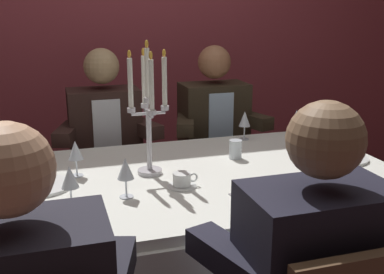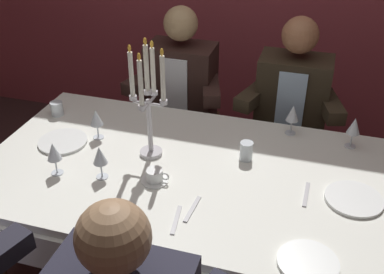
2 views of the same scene
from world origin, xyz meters
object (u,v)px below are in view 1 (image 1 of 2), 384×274
Objects in this scene: seated_diner_1 at (105,132)px; dining_table at (192,199)px; dinner_plate_2 at (42,186)px; coffee_cup_0 at (182,181)px; wine_glass_3 at (70,178)px; seated_diner_3 at (213,123)px; wine_glass_4 at (125,170)px; dinner_plate_0 at (343,158)px; wine_glass_1 at (296,118)px; wine_glass_0 at (245,120)px; wine_glass_2 at (76,152)px; dinner_plate_1 at (371,193)px; candelabra at (148,112)px; water_tumbler_1 at (0,164)px; water_tumbler_0 at (235,149)px.

dining_table is at bearing -72.19° from seated_diner_1.
dinner_plate_2 is 1.88× the size of coffee_cup_0.
seated_diner_3 reaches higher than wine_glass_3.
dinner_plate_2 is at bearing 147.25° from wine_glass_4.
wine_glass_3 and wine_glass_4 have the same top height.
dining_table is 0.21m from coffee_cup_0.
dinner_plate_0 is 1.51× the size of wine_glass_1.
wine_glass_2 is at bearing -160.81° from wine_glass_0.
dinner_plate_1 is 0.88m from wine_glass_1.
candelabra reaches higher than dinner_plate_0.
wine_glass_2 reaches higher than dinner_plate_0.
dinner_plate_2 is 1.19m from wine_glass_0.
seated_diner_1 is at bearing 47.58° from water_tumbler_1.
water_tumbler_0 is at bearing 29.70° from dining_table.
wine_glass_3 is 2.09× the size of water_tumbler_1.
wine_glass_2 is (-1.26, -0.29, 0.00)m from wine_glass_1.
dinner_plate_0 and dinner_plate_2 have the same top height.
candelabra is at bearing -11.52° from wine_glass_2.
wine_glass_3 is (-0.99, -0.67, 0.00)m from wine_glass_0.
dinner_plate_1 is 1.37× the size of wine_glass_4.
dining_table is 0.44m from wine_glass_4.
dining_table is at bearing -19.14° from water_tumbler_1.
dinner_plate_1 is 0.92m from wine_glass_0.
water_tumbler_0 is at bearing -101.18° from seated_diner_3.
wine_glass_1 is at bearing -53.88° from seated_diner_3.
water_tumbler_1 is (-1.59, -0.13, -0.08)m from wine_glass_1.
water_tumbler_1 is 0.81m from seated_diner_1.
wine_glass_4 is 1.30m from seated_diner_3.
dinner_plate_0 is at bearing -18.96° from water_tumbler_0.
wine_glass_3 is at bearing -171.76° from dinner_plate_0.
dinner_plate_1 is 1.70× the size of coffee_cup_0.
water_tumbler_1 is (-0.18, 0.25, 0.03)m from dinner_plate_2.
seated_diner_1 reaches higher than wine_glass_0.
wine_glass_2 is (0.15, 0.10, 0.11)m from dinner_plate_2.
wine_glass_4 is at bearing -151.26° from wine_glass_1.
wine_glass_2 is at bearing -167.04° from wine_glass_1.
wine_glass_0 is 1.01m from wine_glass_2.
water_tumbler_1 is at bearing 153.42° from dinner_plate_1.
dinner_plate_1 is (-0.16, -0.42, 0.00)m from dinner_plate_0.
dinner_plate_0 is at bearing -6.59° from wine_glass_2.
wine_glass_0 is (0.63, 0.40, -0.17)m from candelabra.
water_tumbler_1 is 0.06× the size of seated_diner_3.
wine_glass_4 reaches higher than water_tumbler_1.
dinner_plate_0 is 0.99× the size of dinner_plate_2.
wine_glass_3 is (-0.36, -0.27, -0.17)m from candelabra.
candelabra is at bearing -168.77° from water_tumbler_0.
water_tumbler_0 is 0.71× the size of coffee_cup_0.
seated_diner_1 is (-0.90, 1.32, -0.01)m from dinner_plate_1.
candelabra reaches higher than coffee_cup_0.
wine_glass_2 is 1.00× the size of wine_glass_3.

